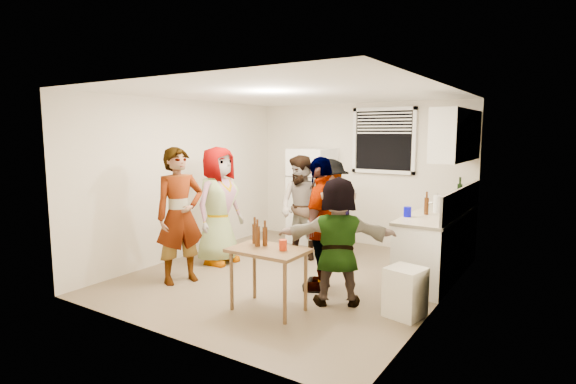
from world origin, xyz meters
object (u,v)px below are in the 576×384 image
Objects in this scene: trash_bin at (405,294)px; wine_bottle at (459,203)px; beer_bottle_table at (265,246)px; beer_bottle_counter at (426,215)px; guest_orange at (337,303)px; refrigerator at (312,196)px; guest_back_right at (328,261)px; blue_cup at (407,217)px; red_cup at (283,250)px; guest_stripe at (182,281)px; guest_back_left at (302,258)px; guest_grey at (220,262)px; kettle at (439,210)px; serving_table at (269,310)px; guest_black at (321,289)px.

wine_bottle is at bearing 90.68° from trash_bin.
beer_bottle_table reaches higher than trash_bin.
beer_bottle_counter is at bearing -96.74° from wine_bottle.
wine_bottle is at bearing -135.76° from guest_orange.
wine_bottle is 1.38× the size of beer_bottle_table.
refrigerator is 1.07× the size of guest_back_right.
blue_cup reaches higher than guest_orange.
beer_bottle_counter is 1.95× the size of red_cup.
refrigerator is at bearing 14.28° from guest_stripe.
beer_bottle_counter is 0.15× the size of guest_orange.
guest_back_left is at bearing -76.56° from guest_orange.
red_cup reaches higher than guest_back_left.
guest_back_right is at bearing -54.11° from guest_grey.
red_cup is 0.07× the size of guest_stripe.
beer_bottle_table is at bearing -121.42° from guest_grey.
refrigerator is 7.81× the size of beer_bottle_table.
kettle is 0.13× the size of guest_back_left.
guest_grey is at bearing -121.59° from guest_back_right.
beer_bottle_table is (-0.11, 0.09, 0.71)m from serving_table.
red_cup is at bearing -52.15° from guest_back_right.
refrigerator is 0.96× the size of guest_grey.
kettle is 2.10m from guest_black.
guest_stripe is (-2.71, -1.84, -0.90)m from beer_bottle_counter.
beer_bottle_counter is 1.73m from guest_black.
guest_back_left is (-1.98, -0.50, -0.90)m from kettle.
beer_bottle_counter is at bearing -34.39° from guest_stripe.
guest_grey is at bearing -150.82° from kettle.
guest_orange is at bearing 47.23° from serving_table.
trash_bin is 0.30× the size of guest_stripe.
guest_grey is at bearing 171.58° from trash_bin.
guest_back_left is at bearing -68.40° from refrigerator.
refrigerator is at bearing -159.89° from guest_black.
kettle reaches higher than guest_back_right.
beer_bottle_table reaches higher than guest_orange.
guest_grey reaches higher than guest_stripe.
kettle is 0.15× the size of guest_orange.
beer_bottle_table reaches higher than guest_back_right.
wine_bottle is 2.93m from guest_orange.
guest_back_right reaches higher than guest_black.
guest_back_right is at bearing 96.63° from beer_bottle_table.
beer_bottle_table is 0.12× the size of guest_stripe.
blue_cup is at bearing -141.81° from guest_orange.
guest_back_right is (0.85, -0.98, -0.85)m from refrigerator.
serving_table is at bearing -62.47° from guest_back_left.
wine_bottle reaches higher than kettle.
serving_table is at bearing -111.79° from wine_bottle.
guest_orange is (-0.61, -1.41, -0.90)m from beer_bottle_counter.
refrigerator is at bearing 110.03° from beer_bottle_table.
refrigerator is 1.13× the size of guest_orange.
serving_table is at bearing -21.75° from guest_black.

